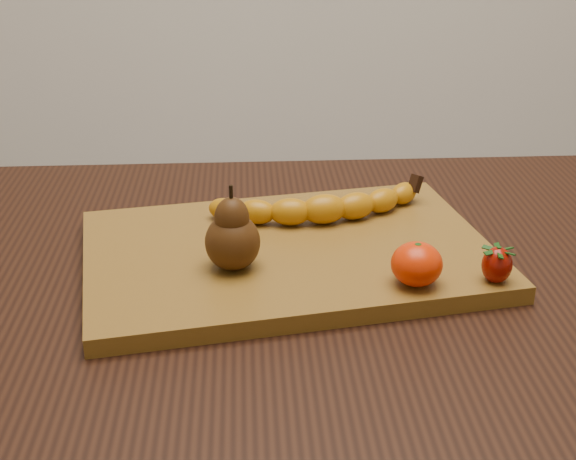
{
  "coord_description": "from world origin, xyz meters",
  "views": [
    {
      "loc": [
        -0.13,
        -0.8,
        1.17
      ],
      "look_at": [
        -0.08,
        0.01,
        0.8
      ],
      "focal_mm": 50.0,
      "sensor_mm": 36.0,
      "label": 1
    }
  ],
  "objects_px": {
    "table": "(359,339)",
    "mandarin": "(417,264)",
    "pear": "(232,228)",
    "cutting_board": "(288,254)"
  },
  "relations": [
    {
      "from": "mandarin",
      "to": "cutting_board",
      "type": "bearing_deg",
      "value": 142.86
    },
    {
      "from": "cutting_board",
      "to": "pear",
      "type": "xyz_separation_m",
      "value": [
        -0.06,
        -0.05,
        0.06
      ]
    },
    {
      "from": "pear",
      "to": "mandarin",
      "type": "relative_size",
      "value": 1.73
    },
    {
      "from": "pear",
      "to": "cutting_board",
      "type": "bearing_deg",
      "value": 37.59
    },
    {
      "from": "cutting_board",
      "to": "mandarin",
      "type": "height_order",
      "value": "mandarin"
    },
    {
      "from": "cutting_board",
      "to": "pear",
      "type": "height_order",
      "value": "pear"
    },
    {
      "from": "cutting_board",
      "to": "mandarin",
      "type": "distance_m",
      "value": 0.16
    },
    {
      "from": "pear",
      "to": "table",
      "type": "bearing_deg",
      "value": 12.85
    },
    {
      "from": "table",
      "to": "pear",
      "type": "relative_size",
      "value": 10.9
    },
    {
      "from": "table",
      "to": "mandarin",
      "type": "relative_size",
      "value": 18.91
    }
  ]
}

